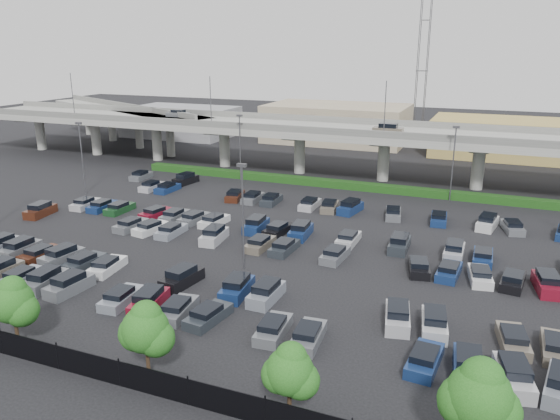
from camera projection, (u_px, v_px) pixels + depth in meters
name	position (u px, v px, depth m)	size (l,w,h in m)	color
ground	(276.00, 241.00, 59.70)	(280.00, 280.00, 0.00)	black
overpass	(352.00, 135.00, 86.06)	(150.00, 13.00, 15.80)	gray
on_ramp	(126.00, 112.00, 114.58)	(50.93, 30.13, 8.80)	gray
hedge	(340.00, 184.00, 81.68)	(66.00, 1.60, 1.10)	#183A11
fence	(106.00, 370.00, 34.65)	(70.00, 0.10, 2.00)	black
tree_row	(127.00, 325.00, 34.92)	(65.07, 3.66, 5.94)	#332316
parked_cars	(252.00, 250.00, 55.55)	(62.90, 41.66, 1.67)	#685F52
light_poles	(248.00, 179.00, 61.13)	(66.90, 48.38, 10.30)	#4B4A4F
distant_buildings	(451.00, 132.00, 108.88)	(138.00, 24.00, 9.00)	gray
comm_tower	(422.00, 68.00, 119.22)	(2.40, 2.40, 30.00)	#4B4A4F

